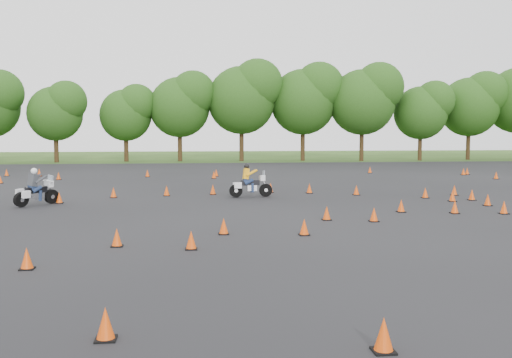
# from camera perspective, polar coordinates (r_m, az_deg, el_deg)

# --- Properties ---
(ground) EXTENTS (140.00, 140.00, 0.00)m
(ground) POSITION_cam_1_polar(r_m,az_deg,el_deg) (17.48, 1.51, -5.01)
(ground) COLOR #2D5119
(ground) RESTS_ON ground
(asphalt_pad) EXTENTS (62.00, 62.00, 0.00)m
(asphalt_pad) POSITION_cam_1_polar(r_m,az_deg,el_deg) (23.37, -0.56, -2.52)
(asphalt_pad) COLOR black
(asphalt_pad) RESTS_ON ground
(treeline) EXTENTS (86.99, 32.65, 10.97)m
(treeline) POSITION_cam_1_polar(r_m,az_deg,el_deg) (52.29, -0.74, 6.67)
(treeline) COLOR #234814
(treeline) RESTS_ON ground
(traffic_cones) EXTENTS (35.98, 32.94, 0.45)m
(traffic_cones) POSITION_cam_1_polar(r_m,az_deg,el_deg) (22.92, -0.59, -2.09)
(traffic_cones) COLOR #E44809
(traffic_cones) RESTS_ON asphalt_pad
(rider_grey) EXTENTS (1.75, 1.88, 1.52)m
(rider_grey) POSITION_cam_1_polar(r_m,az_deg,el_deg) (24.51, -21.16, -0.71)
(rider_grey) COLOR #383A3E
(rider_grey) RESTS_ON ground
(rider_yellow) EXTENTS (2.01, 0.76, 1.52)m
(rider_yellow) POSITION_cam_1_polar(r_m,az_deg,el_deg) (25.75, -0.51, -0.15)
(rider_yellow) COLOR orange
(rider_yellow) RESTS_ON ground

